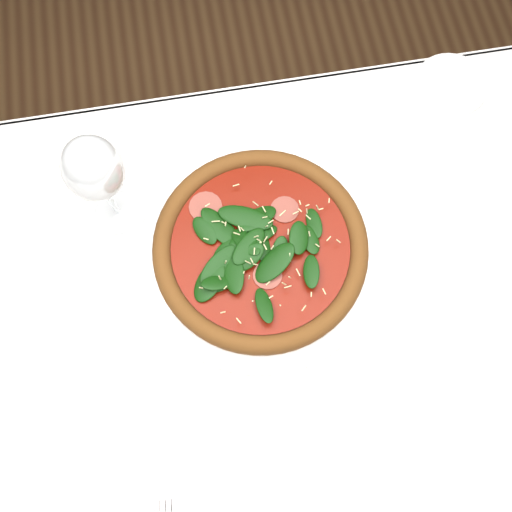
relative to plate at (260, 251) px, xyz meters
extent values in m
plane|color=brown|center=(-0.03, -0.09, -0.76)|extent=(6.00, 6.00, 0.00)
cube|color=silver|center=(-0.03, -0.09, -0.03)|extent=(1.20, 0.80, 0.04)
cylinder|color=#503020|center=(0.51, 0.25, -0.40)|extent=(0.06, 0.06, 0.71)
cube|color=silver|center=(-0.03, 0.31, -0.12)|extent=(1.20, 0.01, 0.22)
cylinder|color=white|center=(0.00, 0.00, 0.00)|extent=(0.38, 0.38, 0.01)
torus|color=white|center=(0.00, 0.00, 0.00)|extent=(0.38, 0.38, 0.01)
cylinder|color=brown|center=(0.00, 0.00, 0.01)|extent=(0.36, 0.36, 0.01)
torus|color=#A76226|center=(0.00, 0.00, 0.02)|extent=(0.36, 0.36, 0.03)
cylinder|color=maroon|center=(0.00, 0.00, 0.02)|extent=(0.30, 0.30, 0.00)
cylinder|color=brown|center=(0.00, 0.00, 0.02)|extent=(0.27, 0.27, 0.00)
ellipsoid|color=#10380A|center=(0.00, 0.00, 0.03)|extent=(0.29, 0.29, 0.03)
cylinder|color=beige|center=(0.00, 0.00, 0.04)|extent=(0.27, 0.27, 0.00)
cylinder|color=silver|center=(-0.21, 0.11, -0.01)|extent=(0.08, 0.08, 0.00)
cylinder|color=silver|center=(-0.21, 0.11, 0.05)|extent=(0.01, 0.01, 0.10)
ellipsoid|color=silver|center=(-0.21, 0.11, 0.14)|extent=(0.09, 0.09, 0.11)
cylinder|color=white|center=(0.38, 0.25, 0.00)|extent=(0.13, 0.13, 0.01)
torus|color=white|center=(0.38, 0.25, 0.00)|extent=(0.13, 0.13, 0.01)
camera|label=1|loc=(-0.06, -0.29, 0.84)|focal=40.00mm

